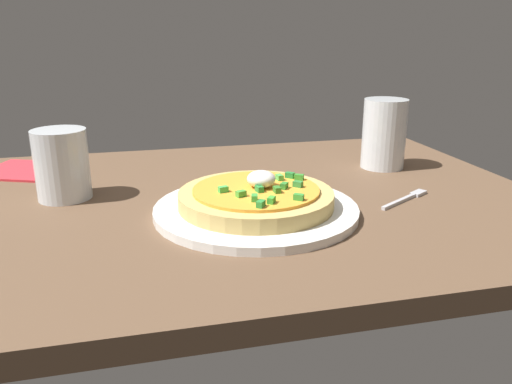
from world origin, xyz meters
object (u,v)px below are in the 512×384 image
object	(u,v)px
plate	(256,210)
cup_far	(384,137)
fork	(408,198)
napkin	(23,170)
cup_near	(62,168)
pizza	(256,197)

from	to	relation	value
plate	cup_far	distance (cm)	34.13
fork	napkin	size ratio (longest dim) A/B	0.81
plate	cup_far	xyz separation A→B (cm)	(28.22, 18.50, 5.10)
cup_near	napkin	bearing A→B (deg)	117.51
cup_near	cup_far	bearing A→B (deg)	5.38
plate	pizza	bearing A→B (deg)	-3.27
cup_near	fork	size ratio (longest dim) A/B	1.02
pizza	fork	size ratio (longest dim) A/B	2.08
pizza	cup_near	xyz separation A→B (cm)	(-26.38, 13.37, 2.30)
plate	cup_near	xyz separation A→B (cm)	(-26.34, 13.37, 4.18)
plate	fork	size ratio (longest dim) A/B	2.74
plate	cup_far	size ratio (longest dim) A/B	2.26
plate	fork	world-z (taller)	plate
plate	pizza	xyz separation A→B (cm)	(0.04, -0.00, 1.87)
fork	napkin	xyz separation A→B (cm)	(-58.95, 30.20, -0.05)
pizza	fork	distance (cm)	23.57
pizza	napkin	world-z (taller)	pizza
pizza	napkin	xyz separation A→B (cm)	(-35.49, 30.84, -2.26)
pizza	fork	world-z (taller)	pizza
cup_far	napkin	world-z (taller)	cup_far
plate	fork	distance (cm)	23.52
napkin	plate	bearing A→B (deg)	-41.03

